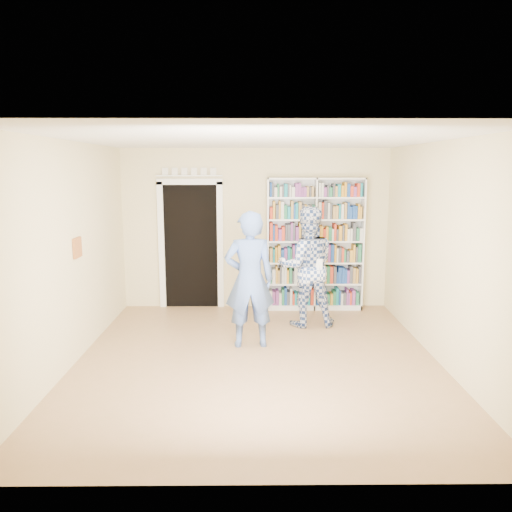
# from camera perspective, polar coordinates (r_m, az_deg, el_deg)

# --- Properties ---
(floor) EXTENTS (5.00, 5.00, 0.00)m
(floor) POSITION_cam_1_polar(r_m,az_deg,el_deg) (6.38, 0.12, -11.81)
(floor) COLOR #977249
(floor) RESTS_ON ground
(ceiling) EXTENTS (5.00, 5.00, 0.00)m
(ceiling) POSITION_cam_1_polar(r_m,az_deg,el_deg) (5.93, 0.13, 13.18)
(ceiling) COLOR white
(ceiling) RESTS_ON wall_back
(wall_back) EXTENTS (4.50, 0.00, 4.50)m
(wall_back) POSITION_cam_1_polar(r_m,az_deg,el_deg) (8.49, -0.06, 3.10)
(wall_back) COLOR beige
(wall_back) RESTS_ON floor
(wall_left) EXTENTS (0.00, 5.00, 5.00)m
(wall_left) POSITION_cam_1_polar(r_m,az_deg,el_deg) (6.40, -20.47, 0.17)
(wall_left) COLOR beige
(wall_left) RESTS_ON floor
(wall_right) EXTENTS (0.00, 5.00, 5.00)m
(wall_right) POSITION_cam_1_polar(r_m,az_deg,el_deg) (6.44, 20.57, 0.24)
(wall_right) COLOR beige
(wall_right) RESTS_ON floor
(bookshelf) EXTENTS (1.61, 0.30, 2.22)m
(bookshelf) POSITION_cam_1_polar(r_m,az_deg,el_deg) (8.43, 6.74, 1.40)
(bookshelf) COLOR white
(bookshelf) RESTS_ON floor
(doorway) EXTENTS (1.10, 0.08, 2.43)m
(doorway) POSITION_cam_1_polar(r_m,az_deg,el_deg) (8.55, -7.46, 1.91)
(doorway) COLOR black
(doorway) RESTS_ON floor
(wall_art) EXTENTS (0.03, 0.25, 0.25)m
(wall_art) POSITION_cam_1_polar(r_m,az_deg,el_deg) (6.57, -19.74, 0.90)
(wall_art) COLOR brown
(wall_art) RESTS_ON wall_left
(man_blue) EXTENTS (0.70, 0.50, 1.83)m
(man_blue) POSITION_cam_1_polar(r_m,az_deg,el_deg) (6.62, -0.75, -2.71)
(man_blue) COLOR #4F6CAF
(man_blue) RESTS_ON floor
(man_plaid) EXTENTS (0.92, 0.74, 1.81)m
(man_plaid) POSITION_cam_1_polar(r_m,az_deg,el_deg) (7.55, 5.83, -1.23)
(man_plaid) COLOR navy
(man_plaid) RESTS_ON floor
(paper_sheet) EXTENTS (0.19, 0.05, 0.28)m
(paper_sheet) POSITION_cam_1_polar(r_m,az_deg,el_deg) (7.33, 6.83, -1.37)
(paper_sheet) COLOR white
(paper_sheet) RESTS_ON man_plaid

